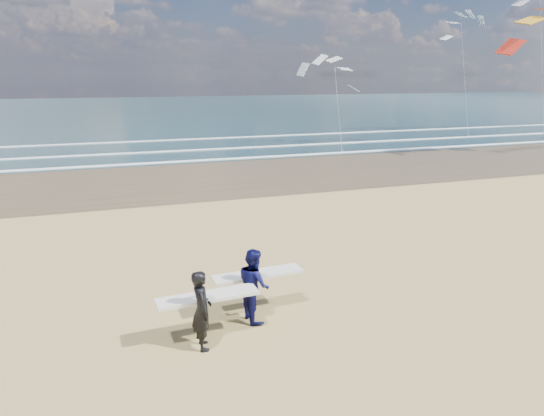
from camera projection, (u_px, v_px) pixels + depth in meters
name	position (u px, v px, depth m)	size (l,w,h in m)	color
wet_sand_strip	(448.00, 160.00, 32.97)	(220.00, 12.00, 0.01)	#4B4028
ocean	(241.00, 109.00, 82.29)	(220.00, 100.00, 0.02)	#1B383D
foam_breakers	(373.00, 140.00, 42.19)	(220.00, 11.70, 0.05)	white
surfer_near	(203.00, 308.00, 10.11)	(2.22, 0.99, 1.74)	black
surfer_far	(254.00, 284.00, 11.29)	(2.22, 1.12, 1.75)	#0C0D46
kite_1	(337.00, 92.00, 37.97)	(5.51, 4.71, 7.84)	slate
kite_2	(541.00, 41.00, 44.93)	(6.10, 4.77, 15.63)	slate
kite_5	(464.00, 66.00, 46.06)	(5.07, 4.66, 12.15)	slate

